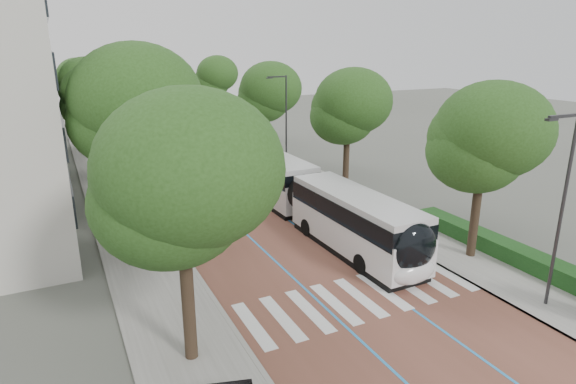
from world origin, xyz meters
TOP-DOWN VIEW (x-y plane):
  - ground at (0.00, 0.00)m, footprint 160.00×160.00m
  - road at (0.00, 40.00)m, footprint 11.00×140.00m
  - sidewalk_left at (-7.50, 40.00)m, footprint 4.00×140.00m
  - sidewalk_right at (7.50, 40.00)m, footprint 4.00×140.00m
  - kerb_left at (-5.60, 40.00)m, footprint 0.20×140.00m
  - kerb_right at (5.60, 40.00)m, footprint 0.20×140.00m
  - zebra_crossing at (0.20, 1.00)m, footprint 10.55×3.60m
  - lane_line_left at (-1.60, 40.00)m, footprint 0.12×126.00m
  - lane_line_right at (1.60, 40.00)m, footprint 0.12×126.00m
  - hedge at (9.10, 0.00)m, footprint 1.20×14.00m
  - streetlight_near at (6.62, -3.00)m, footprint 1.82×0.20m
  - streetlight_far at (6.62, 22.00)m, footprint 1.82×0.20m
  - lamp_post_left at (-6.10, 8.00)m, footprint 0.14×0.14m
  - trees_left at (-7.50, 22.56)m, footprint 6.01×60.54m
  - trees_right at (7.70, 21.23)m, footprint 5.87×47.29m
  - lead_bus at (2.61, 9.03)m, footprint 2.78×18.43m
  - bus_queued_0 at (2.98, 24.97)m, footprint 2.70×12.43m
  - bus_queued_1 at (2.75, 37.58)m, footprint 2.74×12.44m
  - bus_queued_2 at (2.60, 51.34)m, footprint 2.72×12.44m
  - bus_queued_3 at (3.21, 65.02)m, footprint 3.09×12.50m

SIDE VIEW (x-z plane):
  - ground at x=0.00m, z-range 0.00..0.00m
  - road at x=0.00m, z-range 0.00..0.02m
  - lane_line_left at x=-1.60m, z-range 0.02..0.03m
  - lane_line_right at x=1.60m, z-range 0.02..0.03m
  - zebra_crossing at x=0.20m, z-range 0.02..0.03m
  - sidewalk_left at x=-7.50m, z-range 0.00..0.12m
  - sidewalk_right at x=7.50m, z-range 0.00..0.12m
  - kerb_left at x=-5.60m, z-range -0.01..0.13m
  - kerb_right at x=5.60m, z-range -0.01..0.13m
  - hedge at x=9.10m, z-range 0.12..0.92m
  - bus_queued_0 at x=2.98m, z-range 0.02..3.22m
  - bus_queued_1 at x=2.75m, z-range 0.02..3.22m
  - bus_queued_2 at x=2.60m, z-range 0.02..3.22m
  - bus_queued_3 at x=3.21m, z-range 0.02..3.22m
  - lead_bus at x=2.61m, z-range 0.03..3.23m
  - lamp_post_left at x=-6.10m, z-range 0.12..8.12m
  - streetlight_near at x=6.62m, z-range 0.82..8.82m
  - streetlight_far at x=6.62m, z-range 0.82..8.82m
  - trees_right at x=7.70m, z-range 1.78..10.50m
  - trees_left at x=-7.50m, z-range 1.55..11.65m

